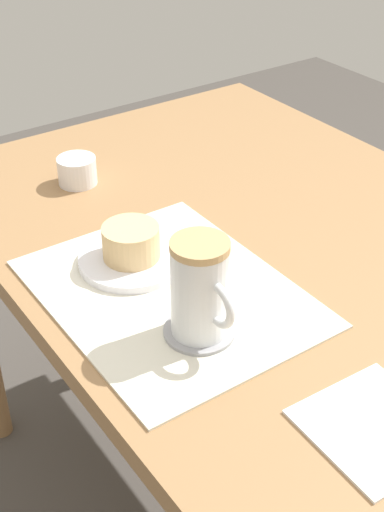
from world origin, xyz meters
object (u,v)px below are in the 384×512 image
Objects in this scene: pastry_plate at (132,260)px; sugar_bowl at (77,171)px; pastry at (131,242)px; coffee_mug at (201,289)px; dining_table at (285,292)px.

sugar_bowl is at bearing 169.21° from pastry_plate.
pastry_plate is 0.29m from sugar_bowl.
coffee_mug is at bearing -3.11° from pastry.
pastry_plate is 2.31× the size of sugar_bowl.
dining_table is 7.83× the size of pastry_plate.
sugar_bowl is at bearing 172.29° from coffee_mug.
pastry reaches higher than pastry_plate.
pastry_plate is 0.20m from coffee_mug.
sugar_bowl is (-0.48, 0.06, -0.05)m from coffee_mug.
pastry is 0.63× the size of coffee_mug.
pastry reaches higher than sugar_bowl.
pastry is 1.23× the size of sugar_bowl.
pastry is 0.29m from sugar_bowl.
sugar_bowl is (-0.39, -0.16, 0.10)m from dining_table.
coffee_mug is (0.08, -0.22, 0.15)m from dining_table.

